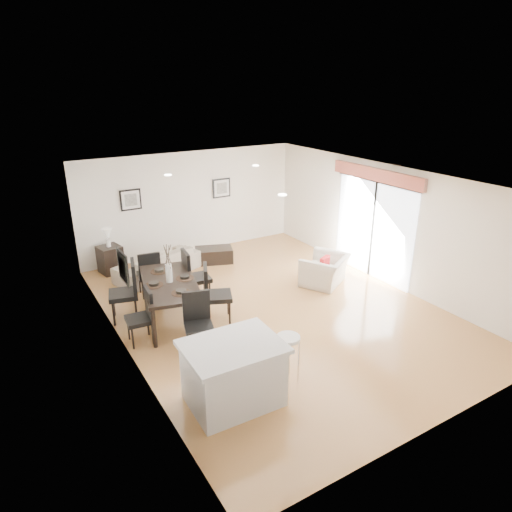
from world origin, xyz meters
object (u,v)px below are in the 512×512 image
sofa (158,264)px  dining_chair_wfar (128,288)px  coffee_table (214,255)px  side_table (110,259)px  dining_chair_foot (149,272)px  kitchen_island (233,373)px  armchair (325,270)px  dining_chair_wnear (144,313)px  bar_stool (288,343)px  dining_chair_efar (192,274)px  dining_chair_enear (213,290)px  dining_table (170,286)px  dining_chair_head (198,318)px

sofa → dining_chair_wfar: 2.14m
coffee_table → side_table: side_table is taller
dining_chair_foot → kitchen_island: (-0.12, -3.99, -0.09)m
armchair → kitchen_island: size_ratio=0.74×
dining_chair_wnear → bar_stool: size_ratio=1.26×
dining_chair_foot → dining_chair_efar: bearing=142.0°
sofa → dining_chair_enear: size_ratio=1.81×
sofa → kitchen_island: 5.02m
armchair → dining_chair_wnear: bearing=-26.2°
sofa → side_table: size_ratio=3.12×
dining_chair_wfar → side_table: (0.28, 2.53, -0.33)m
dining_chair_wfar → bar_stool: size_ratio=1.49×
sofa → dining_chair_wnear: bearing=46.5°
dining_chair_wnear → dining_chair_foot: bearing=163.1°
side_table → dining_chair_wnear: bearing=-94.8°
dining_table → dining_chair_foot: bearing=103.8°
bar_stool → dining_chair_efar: bearing=92.5°
armchair → coffee_table: bearing=-87.7°
dining_chair_head → dining_chair_enear: bearing=65.5°
kitchen_island → dining_chair_foot: bearing=90.1°
kitchen_island → dining_table: bearing=89.1°
side_table → sofa: bearing=-40.8°
dining_table → dining_chair_head: dining_chair_head is taller
dining_table → dining_chair_foot: dining_chair_foot is taller
dining_chair_enear → coffee_table: dining_chair_enear is taller
sofa → dining_chair_foot: dining_chair_foot is taller
dining_chair_wfar → dining_chair_enear: size_ratio=1.04×
dining_chair_foot → side_table: dining_chair_foot is taller
coffee_table → armchair: bearing=-37.8°
dining_chair_efar → side_table: bearing=31.3°
armchair → coffee_table: 2.99m
sofa → kitchen_island: kitchen_island is taller
armchair → bar_stool: size_ratio=1.30×
sofa → bar_stool: bar_stool is taller
coffee_table → dining_chair_foot: bearing=-132.0°
sofa → dining_chair_enear: bearing=74.4°
dining_chair_head → dining_chair_foot: dining_chair_head is taller
dining_table → dining_chair_wnear: 0.87m
sofa → coffee_table: (1.53, 0.10, -0.12)m
armchair → dining_chair_head: size_ratio=0.99×
armchair → dining_table: size_ratio=0.49×
dining_chair_enear → sofa: bearing=26.8°
dining_chair_foot → coffee_table: 2.36m
dining_chair_wnear → kitchen_island: size_ratio=0.72×
dining_table → kitchen_island: 2.79m
dining_chair_enear → dining_chair_head: dining_chair_enear is taller
dining_chair_wfar → dining_chair_enear: dining_chair_wfar is taller
sofa → armchair: 3.95m
dining_chair_wnear → dining_chair_foot: size_ratio=0.97×
dining_chair_enear → dining_chair_wfar: bearing=79.4°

